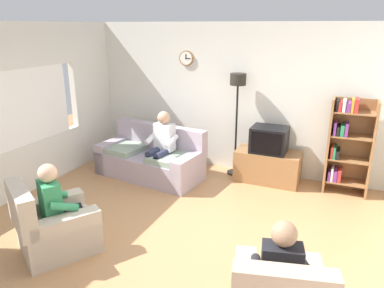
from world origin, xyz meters
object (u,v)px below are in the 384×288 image
bookshelf (347,144)px  couch (151,160)px  floor_lamp (237,96)px  tv_stand (268,166)px  person_in_right_armchair (280,269)px  tv (269,140)px  person_on_couch (161,143)px  armchair_near_window (54,228)px  person_in_left_armchair (59,203)px

bookshelf → couch: bearing=-167.9°
floor_lamp → tv_stand: bearing=-9.0°
bookshelf → person_in_right_armchair: bookshelf is taller
tv → couch: bearing=-163.4°
tv_stand → person_on_couch: 1.91m
armchair_near_window → person_on_couch: size_ratio=0.94×
couch → person_in_left_armchair: bearing=-87.1°
tv_stand → person_in_left_armchair: person_in_left_armchair is taller
person_in_left_armchair → person_in_right_armchair: same height
couch → floor_lamp: 1.92m
armchair_near_window → person_in_left_armchair: (0.05, 0.08, 0.32)m
person_on_couch → bookshelf: bearing=15.2°
couch → armchair_near_window: size_ratio=1.71×
person_on_couch → couch: bearing=158.8°
armchair_near_window → tv_stand: bearing=58.3°
tv_stand → person_in_right_armchair: person_in_right_armchair is taller
armchair_near_window → person_on_couch: 2.43m
person_in_right_armchair → tv_stand: bearing=104.0°
tv_stand → armchair_near_window: 3.66m
bookshelf → person_on_couch: size_ratio=1.27×
tv → floor_lamp: size_ratio=0.32×
tv → bookshelf: bookshelf is taller
bookshelf → person_in_right_armchair: bearing=-97.3°
tv_stand → floor_lamp: size_ratio=0.59×
couch → person_in_right_armchair: bearing=-43.1°
couch → tv: size_ratio=3.33×
couch → bookshelf: bearing=12.1°
person_in_right_armchair → floor_lamp: bearing=113.2°
tv → bookshelf: (1.23, 0.10, 0.06)m
armchair_near_window → person_in_left_armchair: 0.33m
tv → person_in_left_armchair: (-1.88, -3.01, -0.17)m
tv → person_on_couch: bearing=-157.7°
tv → person_on_couch: (-1.72, -0.70, -0.07)m
couch → person_in_left_armchair: (0.12, -2.42, 0.29)m
person_on_couch → person_in_right_armchair: bearing=-44.9°
person_in_left_armchair → bookshelf: bearing=45.0°
tv_stand → tv: size_ratio=1.83×
person_in_left_armchair → tv: bearing=58.1°
tv → person_in_right_armchair: 3.32m
person_in_left_armchair → tv_stand: bearing=58.3°
tv → floor_lamp: floor_lamp is taller
couch → tv: (2.00, 0.59, 0.46)m
person_on_couch → person_in_left_armchair: 2.32m
tv_stand → bookshelf: size_ratio=0.70×
bookshelf → person_in_right_armchair: size_ratio=1.41×
tv_stand → person_in_left_armchair: size_ratio=0.98×
couch → floor_lamp: (1.37, 0.72, 1.14)m
tv → person_in_right_armchair: person_in_right_armchair is taller
person_in_right_armchair → couch: bearing=136.9°
person_in_left_armchair → person_in_right_armchair: (2.68, -0.20, 0.00)m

